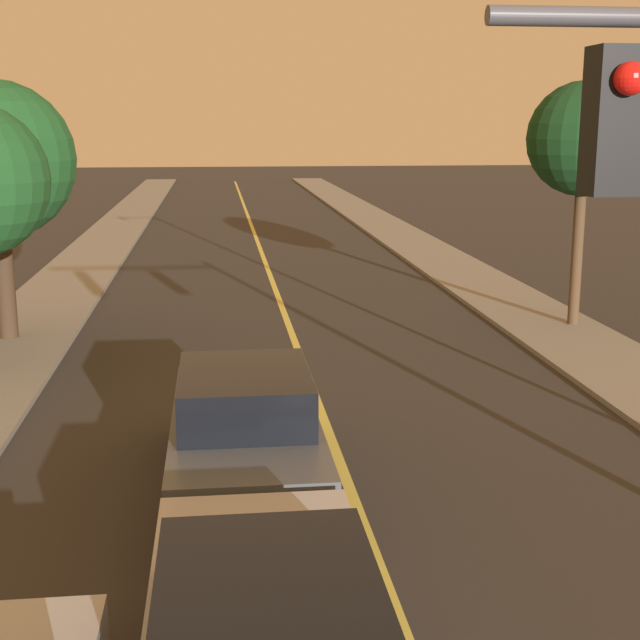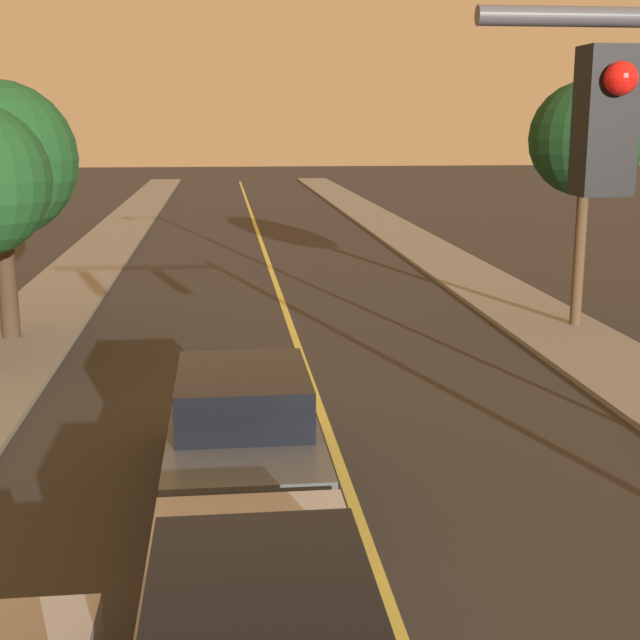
{
  "view_description": "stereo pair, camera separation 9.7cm",
  "coord_description": "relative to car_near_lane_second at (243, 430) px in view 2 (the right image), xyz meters",
  "views": [
    {
      "loc": [
        -1.72,
        -1.93,
        4.88
      ],
      "look_at": [
        0.0,
        12.72,
        1.6
      ],
      "focal_mm": 50.0,
      "sensor_mm": 36.0,
      "label": 1
    },
    {
      "loc": [
        -1.62,
        -1.94,
        4.88
      ],
      "look_at": [
        0.0,
        12.72,
        1.6
      ],
      "focal_mm": 50.0,
      "sensor_mm": 36.0,
      "label": 2
    }
  ],
  "objects": [
    {
      "name": "sidewalk_right",
      "position": [
        7.65,
        26.59,
        -0.8
      ],
      "size": [
        2.5,
        80.0,
        0.12
      ],
      "color": "gray",
      "rests_on": "ground"
    },
    {
      "name": "car_near_lane_second",
      "position": [
        0.0,
        0.0,
        0.0
      ],
      "size": [
        2.05,
        4.91,
        1.72
      ],
      "color": "#474C51",
      "rests_on": "ground"
    },
    {
      "name": "sidewalk_left",
      "position": [
        -4.85,
        26.59,
        -0.8
      ],
      "size": [
        2.5,
        80.0,
        0.12
      ],
      "color": "gray",
      "rests_on": "ground"
    },
    {
      "name": "road_surface",
      "position": [
        1.4,
        26.59,
        -0.86
      ],
      "size": [
        10.0,
        80.0,
        0.01
      ],
      "color": "#2D2B28",
      "rests_on": "ground"
    },
    {
      "name": "tree_right_near",
      "position": [
        8.21,
        8.81,
        3.61
      ],
      "size": [
        2.65,
        2.65,
        5.72
      ],
      "color": "#4C3823",
      "rests_on": "ground"
    }
  ]
}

